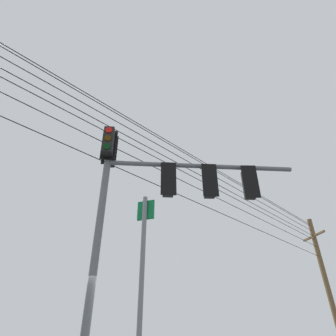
% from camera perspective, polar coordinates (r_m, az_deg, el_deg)
% --- Properties ---
extents(signal_mast_assembly, '(5.58, 2.31, 6.74)m').
position_cam_1_polar(signal_mast_assembly, '(7.93, -2.93, -3.98)').
color(signal_mast_assembly, slate).
rests_on(signal_mast_assembly, ground).
extents(utility_pole_wooden, '(1.02, 2.02, 8.08)m').
position_cam_1_polar(utility_pole_wooden, '(20.74, 29.48, -19.39)').
color(utility_pole_wooden, brown).
rests_on(utility_pole_wooden, ground).
extents(route_sign_primary, '(0.28, 0.11, 3.17)m').
position_cam_1_polar(route_sign_primary, '(4.06, -5.47, -23.68)').
color(route_sign_primary, slate).
rests_on(route_sign_primary, ground).
extents(overhead_wire_span, '(18.25, 30.04, 2.21)m').
position_cam_1_polar(overhead_wire_span, '(8.62, -20.30, 12.04)').
color(overhead_wire_span, black).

